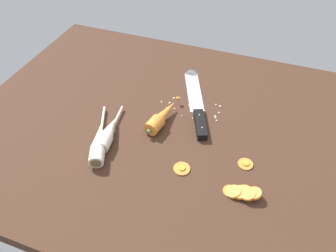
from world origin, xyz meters
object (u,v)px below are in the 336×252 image
object	(u,v)px
carrot_slice_stray_mid	(182,168)
carrot_slice_stack	(242,192)
whole_carrot	(162,117)
parsnip_front	(108,133)
parsnip_mid_left	(99,142)
chefs_knife	(195,99)
carrot_slice_stray_near	(246,164)

from	to	relation	value
carrot_slice_stray_mid	carrot_slice_stack	bearing A→B (deg)	-8.88
carrot_slice_stack	whole_carrot	bearing A→B (deg)	147.48
parsnip_front	parsnip_mid_left	xyz separation A→B (cm)	(-0.77, -3.99, -0.00)
chefs_knife	parsnip_front	xyz separation A→B (cm)	(-18.09, -24.26, 1.33)
parsnip_front	carrot_slice_stack	bearing A→B (deg)	-8.84
carrot_slice_stack	carrot_slice_stray_mid	bearing A→B (deg)	171.12
whole_carrot	parsnip_mid_left	size ratio (longest dim) A/B	0.81
chefs_knife	whole_carrot	distance (cm)	14.70
parsnip_front	carrot_slice_stray_near	xyz separation A→B (cm)	(37.78, 3.56, -1.62)
parsnip_mid_left	carrot_slice_stray_near	world-z (taller)	parsnip_mid_left
chefs_knife	carrot_slice_stack	distance (cm)	36.48
carrot_slice_stray_near	carrot_slice_stray_mid	world-z (taller)	same
whole_carrot	carrot_slice_stray_near	world-z (taller)	whole_carrot
parsnip_mid_left	parsnip_front	bearing A→B (deg)	79.05
whole_carrot	parsnip_front	bearing A→B (deg)	-136.26
chefs_knife	carrot_slice_stray_near	bearing A→B (deg)	-46.43
parsnip_mid_left	carrot_slice_stray_near	size ratio (longest dim) A/B	5.54
whole_carrot	parsnip_front	distance (cm)	16.11
whole_carrot	carrot_slice_stack	world-z (taller)	whole_carrot
carrot_slice_stray_near	carrot_slice_stray_mid	bearing A→B (deg)	-154.87
parsnip_front	chefs_knife	bearing A→B (deg)	53.28
chefs_knife	carrot_slice_stray_mid	world-z (taller)	chefs_knife
parsnip_front	carrot_slice_stray_near	bearing A→B (deg)	5.38
parsnip_front	parsnip_mid_left	world-z (taller)	same
carrot_slice_stray_near	parsnip_mid_left	bearing A→B (deg)	-168.92
carrot_slice_stray_near	carrot_slice_stack	bearing A→B (deg)	-85.75
parsnip_mid_left	carrot_slice_stack	size ratio (longest dim) A/B	2.41
chefs_knife	carrot_slice_stray_near	size ratio (longest dim) A/B	8.45
parsnip_front	carrot_slice_stray_mid	distance (cm)	23.03
whole_carrot	carrot_slice_stray_mid	world-z (taller)	whole_carrot
chefs_knife	parsnip_front	bearing A→B (deg)	-126.72
parsnip_front	carrot_slice_stack	world-z (taller)	parsnip_front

